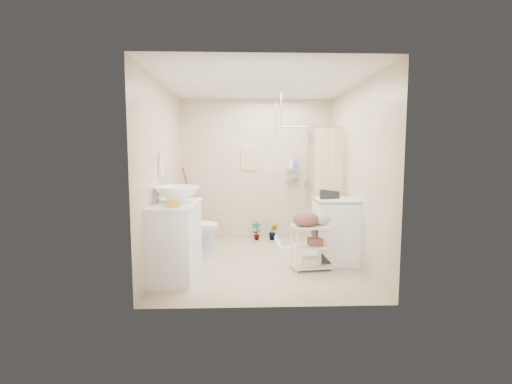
% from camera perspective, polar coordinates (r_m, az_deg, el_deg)
% --- Properties ---
extents(floor, '(3.20, 3.20, 0.00)m').
position_cam_1_polar(floor, '(5.60, 0.68, -10.74)').
color(floor, '#BFAE8F').
rests_on(floor, ground).
extents(ceiling, '(2.80, 3.20, 0.04)m').
position_cam_1_polar(ceiling, '(5.44, 0.71, 16.45)').
color(ceiling, silver).
rests_on(ceiling, ground).
extents(wall_back, '(2.80, 0.04, 2.60)m').
position_cam_1_polar(wall_back, '(6.96, 0.06, 3.47)').
color(wall_back, beige).
rests_on(wall_back, ground).
extents(wall_front, '(2.80, 0.04, 2.60)m').
position_cam_1_polar(wall_front, '(3.77, 1.86, 1.15)').
color(wall_front, beige).
rests_on(wall_front, ground).
extents(wall_left, '(0.04, 3.20, 2.60)m').
position_cam_1_polar(wall_left, '(5.48, -14.11, 2.54)').
color(wall_left, beige).
rests_on(wall_left, ground).
extents(wall_right, '(0.04, 3.20, 2.60)m').
position_cam_1_polar(wall_right, '(5.61, 15.15, 2.60)').
color(wall_right, beige).
rests_on(wall_right, ground).
extents(vanity, '(0.65, 1.12, 0.97)m').
position_cam_1_polar(vanity, '(5.00, -12.50, -7.18)').
color(vanity, silver).
rests_on(vanity, ground).
extents(sink, '(0.68, 0.68, 0.21)m').
position_cam_1_polar(sink, '(4.98, -12.04, -0.32)').
color(sink, white).
rests_on(sink, vanity).
extents(counter_basket, '(0.19, 0.16, 0.09)m').
position_cam_1_polar(counter_basket, '(4.55, -12.61, -1.68)').
color(counter_basket, gold).
rests_on(counter_basket, vanity).
extents(floor_basket, '(0.33, 0.28, 0.15)m').
position_cam_1_polar(floor_basket, '(4.78, -11.19, -12.89)').
color(floor_basket, '#EDD850').
rests_on(floor_basket, ground).
extents(toilet, '(0.80, 0.48, 0.79)m').
position_cam_1_polar(toilet, '(6.23, -9.28, -5.34)').
color(toilet, white).
rests_on(toilet, ground).
extents(mop, '(0.16, 0.16, 1.33)m').
position_cam_1_polar(mop, '(6.92, -10.18, -1.93)').
color(mop, '#B41D09').
rests_on(mop, ground).
extents(potted_plant_a, '(0.20, 0.14, 0.34)m').
position_cam_1_polar(potted_plant_a, '(6.89, 0.05, -6.02)').
color(potted_plant_a, maroon).
rests_on(potted_plant_a, ground).
extents(potted_plant_b, '(0.18, 0.15, 0.30)m').
position_cam_1_polar(potted_plant_b, '(6.92, 2.64, -6.17)').
color(potted_plant_b, brown).
rests_on(potted_plant_b, ground).
extents(hanging_towel, '(0.28, 0.03, 0.42)m').
position_cam_1_polar(hanging_towel, '(6.93, -1.18, 5.11)').
color(hanging_towel, '#C7BA89').
rests_on(hanging_towel, wall_back).
extents(towel_ring, '(0.04, 0.22, 0.34)m').
position_cam_1_polar(towel_ring, '(5.27, -14.39, 4.25)').
color(towel_ring, '#EFDF8D').
rests_on(towel_ring, wall_left).
extents(tp_holder, '(0.08, 0.12, 0.14)m').
position_cam_1_polar(tp_holder, '(5.58, -13.44, -3.36)').
color(tp_holder, white).
rests_on(tp_holder, wall_left).
extents(shower, '(1.10, 1.10, 2.10)m').
position_cam_1_polar(shower, '(6.52, 7.73, 1.03)').
color(shower, white).
rests_on(shower, ground).
extents(shampoo_bottle_a, '(0.09, 0.09, 0.21)m').
position_cam_1_polar(shampoo_bottle_a, '(6.93, 5.47, 4.46)').
color(shampoo_bottle_a, white).
rests_on(shampoo_bottle_a, shower).
extents(shampoo_bottle_b, '(0.08, 0.09, 0.18)m').
position_cam_1_polar(shampoo_bottle_b, '(6.94, 6.13, 4.33)').
color(shampoo_bottle_b, '#465AB8').
rests_on(shampoo_bottle_b, shower).
extents(washing_machine, '(0.66, 0.68, 0.94)m').
position_cam_1_polar(washing_machine, '(5.67, 12.33, -5.77)').
color(washing_machine, silver).
rests_on(washing_machine, ground).
extents(laundry_rack, '(0.57, 0.38, 0.74)m').
position_cam_1_polar(laundry_rack, '(5.25, 8.59, -7.75)').
color(laundry_rack, beige).
rests_on(laundry_rack, ground).
extents(ironing_board, '(0.33, 0.18, 1.11)m').
position_cam_1_polar(ironing_board, '(5.49, 11.36, -5.21)').
color(ironing_board, black).
rests_on(ironing_board, ground).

